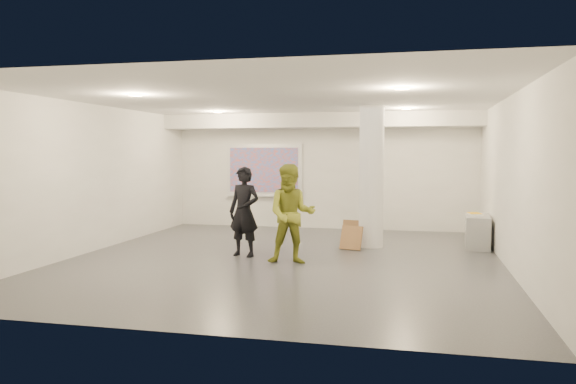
% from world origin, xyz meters
% --- Properties ---
extents(floor, '(8.00, 9.00, 0.01)m').
position_xyz_m(floor, '(0.00, 0.00, 0.00)').
color(floor, '#3A3C42').
rests_on(floor, ground).
extents(ceiling, '(8.00, 9.00, 0.01)m').
position_xyz_m(ceiling, '(0.00, 0.00, 3.00)').
color(ceiling, white).
rests_on(ceiling, floor).
extents(wall_back, '(8.00, 0.01, 3.00)m').
position_xyz_m(wall_back, '(0.00, 4.50, 1.50)').
color(wall_back, silver).
rests_on(wall_back, floor).
extents(wall_front, '(8.00, 0.01, 3.00)m').
position_xyz_m(wall_front, '(0.00, -4.50, 1.50)').
color(wall_front, silver).
rests_on(wall_front, floor).
extents(wall_left, '(0.01, 9.00, 3.00)m').
position_xyz_m(wall_left, '(-4.00, 0.00, 1.50)').
color(wall_left, silver).
rests_on(wall_left, floor).
extents(wall_right, '(0.01, 9.00, 3.00)m').
position_xyz_m(wall_right, '(4.00, 0.00, 1.50)').
color(wall_right, silver).
rests_on(wall_right, floor).
extents(soffit_band, '(8.00, 1.10, 0.36)m').
position_xyz_m(soffit_band, '(0.00, 3.95, 2.82)').
color(soffit_band, silver).
rests_on(soffit_band, ceiling).
extents(downlight_nw, '(0.22, 0.22, 0.02)m').
position_xyz_m(downlight_nw, '(-2.20, 2.50, 2.98)').
color(downlight_nw, '#FFC580').
rests_on(downlight_nw, ceiling).
extents(downlight_ne, '(0.22, 0.22, 0.02)m').
position_xyz_m(downlight_ne, '(2.20, 2.50, 2.98)').
color(downlight_ne, '#FFC580').
rests_on(downlight_ne, ceiling).
extents(downlight_sw, '(0.22, 0.22, 0.02)m').
position_xyz_m(downlight_sw, '(-2.20, -1.50, 2.98)').
color(downlight_sw, '#FFC580').
rests_on(downlight_sw, ceiling).
extents(downlight_se, '(0.22, 0.22, 0.02)m').
position_xyz_m(downlight_se, '(2.20, -1.50, 2.98)').
color(downlight_se, '#FFC580').
rests_on(downlight_se, ceiling).
extents(column, '(0.52, 0.52, 3.00)m').
position_xyz_m(column, '(1.50, 1.80, 1.50)').
color(column, white).
rests_on(column, floor).
extents(projection_screen, '(2.10, 0.13, 1.42)m').
position_xyz_m(projection_screen, '(-1.60, 4.45, 1.53)').
color(projection_screen, silver).
rests_on(projection_screen, wall_back).
extents(credenza, '(0.56, 1.20, 0.68)m').
position_xyz_m(credenza, '(3.72, 2.23, 0.34)').
color(credenza, gray).
rests_on(credenza, floor).
extents(papers_stack, '(0.32, 0.39, 0.02)m').
position_xyz_m(papers_stack, '(3.69, 2.43, 0.69)').
color(papers_stack, white).
rests_on(papers_stack, credenza).
extents(postit_pad, '(0.29, 0.36, 0.03)m').
position_xyz_m(postit_pad, '(3.67, 2.45, 0.70)').
color(postit_pad, yellow).
rests_on(postit_pad, credenza).
extents(cardboard_back, '(0.53, 0.23, 0.57)m').
position_xyz_m(cardboard_back, '(1.15, 1.77, 0.28)').
color(cardboard_back, olive).
rests_on(cardboard_back, floor).
extents(cardboard_front, '(0.50, 0.33, 0.49)m').
position_xyz_m(cardboard_front, '(1.13, 1.36, 0.25)').
color(cardboard_front, olive).
rests_on(cardboard_front, floor).
extents(woman, '(0.71, 0.55, 1.74)m').
position_xyz_m(woman, '(-0.82, 0.15, 0.87)').
color(woman, black).
rests_on(woman, floor).
extents(man, '(0.98, 0.82, 1.81)m').
position_xyz_m(man, '(0.24, -0.38, 0.90)').
color(man, olive).
rests_on(man, floor).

